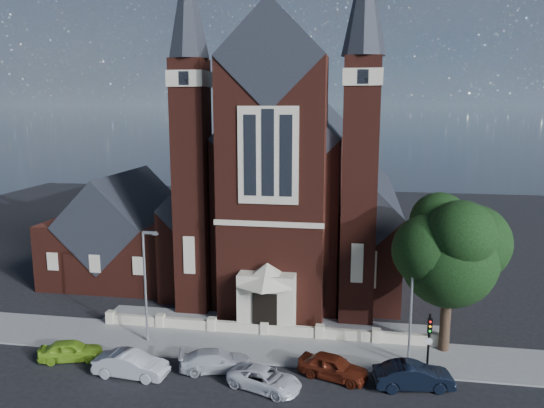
% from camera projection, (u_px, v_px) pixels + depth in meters
% --- Properties ---
extents(ground, '(120.00, 120.00, 0.00)m').
position_uv_depth(ground, '(282.00, 295.00, 46.96)').
color(ground, black).
rests_on(ground, ground).
extents(pavement_strip, '(60.00, 5.00, 0.12)m').
position_uv_depth(pavement_strip, '(260.00, 347.00, 36.78)').
color(pavement_strip, slate).
rests_on(pavement_strip, ground).
extents(forecourt_paving, '(26.00, 3.00, 0.14)m').
position_uv_depth(forecourt_paving, '(269.00, 324.00, 40.66)').
color(forecourt_paving, slate).
rests_on(forecourt_paving, ground).
extents(forecourt_wall, '(24.00, 0.40, 0.90)m').
position_uv_depth(forecourt_wall, '(265.00, 335.00, 38.72)').
color(forecourt_wall, '#B8AD92').
rests_on(forecourt_wall, ground).
extents(church, '(20.01, 34.90, 29.20)m').
position_uv_depth(church, '(294.00, 190.00, 53.16)').
color(church, '#461B12').
rests_on(church, ground).
extents(parish_hall, '(12.00, 12.20, 10.24)m').
position_uv_depth(parish_hall, '(125.00, 236.00, 51.73)').
color(parish_hall, '#461B12').
rests_on(parish_hall, ground).
extents(street_tree, '(6.40, 6.60, 10.70)m').
position_uv_depth(street_tree, '(452.00, 254.00, 34.63)').
color(street_tree, black).
rests_on(street_tree, ground).
extents(street_lamp_left, '(1.16, 0.22, 8.09)m').
position_uv_depth(street_lamp_left, '(146.00, 280.00, 36.73)').
color(street_lamp_left, gray).
rests_on(street_lamp_left, ground).
extents(street_lamp_right, '(1.16, 0.22, 8.09)m').
position_uv_depth(street_lamp_right, '(413.00, 295.00, 33.82)').
color(street_lamp_right, gray).
rests_on(street_lamp_right, ground).
extents(traffic_signal, '(0.28, 0.42, 4.00)m').
position_uv_depth(traffic_signal, '(429.00, 336.00, 32.51)').
color(traffic_signal, black).
rests_on(traffic_signal, ground).
extents(car_lime_van, '(4.30, 2.70, 1.36)m').
position_uv_depth(car_lime_van, '(71.00, 350.00, 34.81)').
color(car_lime_van, '#7DB123').
rests_on(car_lime_van, ground).
extents(car_silver_a, '(4.73, 1.91, 1.53)m').
position_uv_depth(car_silver_a, '(131.00, 365.00, 32.73)').
color(car_silver_a, '#A9ABB1').
rests_on(car_silver_a, ground).
extents(car_silver_b, '(4.92, 3.01, 1.33)m').
position_uv_depth(car_silver_b, '(216.00, 361.00, 33.45)').
color(car_silver_b, '#B7B9BF').
rests_on(car_silver_b, ground).
extents(car_white_suv, '(4.90, 3.46, 1.24)m').
position_uv_depth(car_white_suv, '(265.00, 379.00, 31.28)').
color(car_white_suv, white).
rests_on(car_white_suv, ground).
extents(car_dark_red, '(4.68, 3.05, 1.48)m').
position_uv_depth(car_dark_red, '(333.00, 367.00, 32.52)').
color(car_dark_red, '#5E1F10').
rests_on(car_dark_red, ground).
extents(car_navy, '(4.89, 2.41, 1.54)m').
position_uv_depth(car_navy, '(413.00, 376.00, 31.34)').
color(car_navy, black).
rests_on(car_navy, ground).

